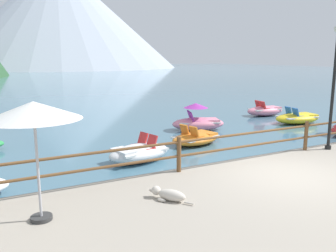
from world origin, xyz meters
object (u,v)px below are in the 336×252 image
at_px(lamp_post, 334,76).
at_px(dog_resting, 169,194).
at_px(pedal_boat_0, 265,110).
at_px(pedal_boat_2, 297,118).
at_px(pedal_boat_3, 139,152).
at_px(pedal_boat_5, 196,138).
at_px(beach_umbrella, 34,112).
at_px(pedal_boat_6, 198,121).

relative_size(lamp_post, dog_resting, 4.24).
relative_size(dog_resting, pedal_boat_0, 0.39).
bearing_deg(pedal_boat_0, lamp_post, -120.34).
relative_size(pedal_boat_0, pedal_boat_2, 0.92).
height_order(lamp_post, pedal_boat_0, lamp_post).
height_order(dog_resting, pedal_boat_0, pedal_boat_0).
height_order(pedal_boat_3, pedal_boat_5, pedal_boat_3).
xyz_separation_m(lamp_post, beach_umbrella, (-9.20, -0.99, -0.37)).
bearing_deg(pedal_boat_2, dog_resting, -149.31).
relative_size(beach_umbrella, pedal_boat_3, 0.92).
relative_size(pedal_boat_0, pedal_boat_6, 0.89).
distance_m(pedal_boat_0, pedal_boat_6, 5.98).
relative_size(lamp_post, beach_umbrella, 1.79).
distance_m(lamp_post, pedal_boat_3, 6.75).
bearing_deg(dog_resting, lamp_post, 10.86).
xyz_separation_m(dog_resting, pedal_boat_0, (11.28, 9.19, -0.22)).
bearing_deg(pedal_boat_6, pedal_boat_3, -142.93).
xyz_separation_m(dog_resting, pedal_boat_3, (1.08, 4.14, -0.22)).
bearing_deg(pedal_boat_3, pedal_boat_0, 26.33).
relative_size(beach_umbrella, pedal_boat_6, 0.82).
distance_m(pedal_boat_2, pedal_boat_6, 5.58).
bearing_deg(beach_umbrella, pedal_boat_0, 32.78).
xyz_separation_m(beach_umbrella, pedal_boat_5, (6.53, 4.96, -2.20)).
xyz_separation_m(beach_umbrella, dog_resting, (2.55, -0.28, -1.92)).
relative_size(pedal_boat_0, pedal_boat_5, 1.01).
bearing_deg(dog_resting, pedal_boat_2, 30.69).
bearing_deg(pedal_boat_3, pedal_boat_6, 37.07).
height_order(lamp_post, pedal_boat_6, lamp_post).
distance_m(lamp_post, pedal_boat_0, 9.51).
relative_size(pedal_boat_2, pedal_boat_5, 1.10).
relative_size(beach_umbrella, dog_resting, 2.37).
bearing_deg(pedal_boat_5, pedal_boat_6, 55.46).
bearing_deg(dog_resting, beach_umbrella, 173.67).
relative_size(pedal_boat_3, pedal_boat_5, 1.01).
bearing_deg(beach_umbrella, pedal_boat_3, 46.75).
bearing_deg(pedal_boat_2, pedal_boat_3, -166.41).
bearing_deg(pedal_boat_5, beach_umbrella, -142.78).
distance_m(dog_resting, pedal_boat_5, 6.59).
relative_size(pedal_boat_5, pedal_boat_6, 0.88).
distance_m(pedal_boat_0, pedal_boat_5, 8.30).
distance_m(pedal_boat_5, pedal_boat_6, 2.76).
bearing_deg(beach_umbrella, pedal_boat_5, 37.22).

